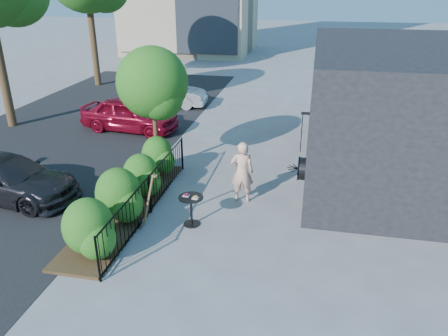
% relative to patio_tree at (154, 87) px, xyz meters
% --- Properties ---
extents(ground, '(120.00, 120.00, 0.00)m').
position_rel_patio_tree_xyz_m(ground, '(2.24, -2.76, -2.76)').
color(ground, gray).
rests_on(ground, ground).
extents(shop_building, '(6.22, 9.00, 4.00)m').
position_rel_patio_tree_xyz_m(shop_building, '(7.73, 1.74, -0.76)').
color(shop_building, black).
rests_on(shop_building, ground).
extents(fence, '(0.05, 6.05, 1.10)m').
position_rel_patio_tree_xyz_m(fence, '(0.74, -2.76, -2.20)').
color(fence, black).
rests_on(fence, ground).
extents(planting_bed, '(1.30, 6.00, 0.08)m').
position_rel_patio_tree_xyz_m(planting_bed, '(0.04, -2.76, -2.72)').
color(planting_bed, '#382616').
rests_on(planting_bed, ground).
extents(shrubs, '(1.10, 5.60, 1.24)m').
position_rel_patio_tree_xyz_m(shrubs, '(0.14, -2.66, -2.06)').
color(shrubs, '#145916').
rests_on(shrubs, ground).
extents(patio_tree, '(2.20, 2.20, 3.94)m').
position_rel_patio_tree_xyz_m(patio_tree, '(0.00, 0.00, 0.00)').
color(patio_tree, '#3F2B19').
rests_on(patio_tree, ground).
extents(street, '(9.00, 30.00, 0.01)m').
position_rel_patio_tree_xyz_m(street, '(-4.76, 0.24, -2.76)').
color(street, black).
rests_on(street, ground).
extents(cafe_table, '(0.63, 0.63, 0.85)m').
position_rel_patio_tree_xyz_m(cafe_table, '(1.98, -3.15, -2.21)').
color(cafe_table, black).
rests_on(cafe_table, ground).
extents(woman, '(0.69, 0.50, 1.77)m').
position_rel_patio_tree_xyz_m(woman, '(3.02, -1.58, -1.88)').
color(woman, '#DAA88D').
rests_on(woman, ground).
extents(shovel, '(0.52, 0.20, 1.54)m').
position_rel_patio_tree_xyz_m(shovel, '(0.98, -3.54, -2.09)').
color(shovel, brown).
rests_on(shovel, ground).
extents(car_red, '(4.20, 2.09, 1.38)m').
position_rel_patio_tree_xyz_m(car_red, '(-2.54, 3.68, -2.08)').
color(car_red, maroon).
rests_on(car_red, ground).
extents(car_silver, '(3.94, 1.59, 1.27)m').
position_rel_patio_tree_xyz_m(car_silver, '(-2.25, 7.60, -2.13)').
color(car_silver, '#B4B4B9').
rests_on(car_silver, ground).
extents(car_darkgrey, '(4.41, 2.20, 1.23)m').
position_rel_patio_tree_xyz_m(car_darkgrey, '(-3.56, -2.73, -2.15)').
color(car_darkgrey, black).
rests_on(car_darkgrey, ground).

